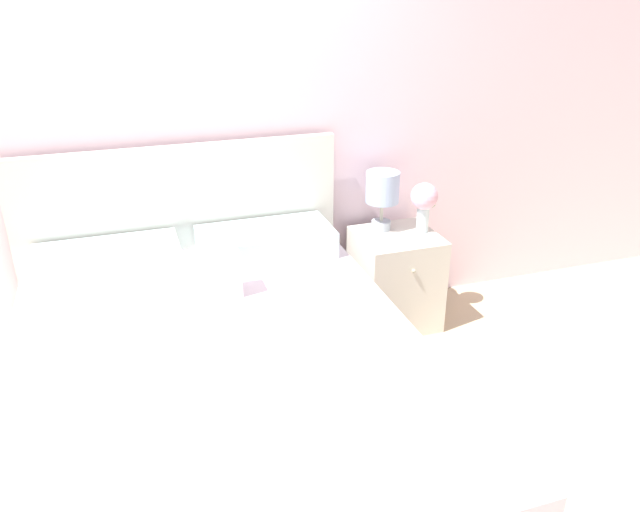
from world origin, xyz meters
TOP-DOWN VIEW (x-y plane):
  - ground_plane at (0.00, 0.00)m, footprint 12.00×12.00m
  - wall_back at (0.00, 0.07)m, footprint 8.00×0.06m
  - bed at (0.00, -1.02)m, footprint 1.71×2.20m
  - nightstand at (1.18, -0.24)m, footprint 0.46×0.46m
  - table_lamp at (1.12, -0.13)m, footprint 0.19×0.19m
  - flower_vase at (1.34, -0.24)m, footprint 0.16×0.16m

SIDE VIEW (x-z plane):
  - ground_plane at x=0.00m, z-range 0.00..0.00m
  - nightstand at x=1.18m, z-range 0.00..0.57m
  - bed at x=0.00m, z-range -0.26..0.87m
  - flower_vase at x=1.34m, z-range 0.61..0.90m
  - table_lamp at x=1.12m, z-range 0.63..0.98m
  - wall_back at x=0.00m, z-range 0.00..2.60m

